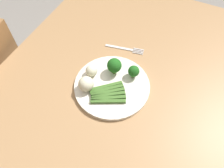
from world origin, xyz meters
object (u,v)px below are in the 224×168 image
(dining_table, at_px, (113,104))
(broccoli_back_right, at_px, (114,66))
(cauliflower_back, at_px, (92,71))
(asparagus_bundle, at_px, (108,94))
(fork, at_px, (125,49))
(plate, at_px, (112,86))
(cauliflower_near_fork, at_px, (86,84))
(broccoli_outer_edge, at_px, (134,71))

(dining_table, bearing_deg, broccoli_back_right, -159.12)
(broccoli_back_right, xyz_separation_m, cauliflower_back, (0.05, -0.07, -0.02))
(asparagus_bundle, relative_size, fork, 0.86)
(plate, height_order, fork, plate)
(dining_table, xyz_separation_m, cauliflower_back, (-0.02, -0.10, 0.14))
(dining_table, bearing_deg, asparagus_bundle, -7.65)
(cauliflower_near_fork, distance_m, cauliflower_back, 0.07)
(broccoli_back_right, bearing_deg, broccoli_outer_edge, 100.40)
(asparagus_bundle, bearing_deg, cauliflower_near_fork, 149.77)
(cauliflower_back, bearing_deg, asparagus_bundle, 59.20)
(dining_table, bearing_deg, broccoli_outer_edge, 151.15)
(asparagus_bundle, bearing_deg, broccoli_outer_edge, 30.41)
(dining_table, bearing_deg, plate, -146.18)
(dining_table, height_order, cauliflower_back, cauliflower_back)
(plate, height_order, asparagus_bundle, asparagus_bundle)
(asparagus_bundle, xyz_separation_m, broccoli_outer_edge, (-0.12, 0.05, 0.02))
(plate, xyz_separation_m, fork, (-0.20, -0.03, -0.01))
(plate, bearing_deg, cauliflower_back, -96.88)
(broccoli_outer_edge, xyz_separation_m, fork, (-0.13, -0.09, -0.04))
(dining_table, xyz_separation_m, fork, (-0.21, -0.04, 0.11))
(plate, relative_size, broccoli_outer_edge, 5.39)
(broccoli_outer_edge, xyz_separation_m, cauliflower_near_fork, (0.12, -0.13, -0.00))
(plate, distance_m, cauliflower_back, 0.10)
(asparagus_bundle, distance_m, fork, 0.25)
(plate, xyz_separation_m, broccoli_back_right, (-0.06, -0.02, 0.05))
(cauliflower_back, bearing_deg, plate, 83.12)
(cauliflower_back, bearing_deg, broccoli_back_right, 122.84)
(asparagus_bundle, height_order, cauliflower_back, cauliflower_back)
(broccoli_outer_edge, xyz_separation_m, cauliflower_back, (0.06, -0.15, -0.01))
(fork, bearing_deg, broccoli_back_right, -94.81)
(asparagus_bundle, relative_size, broccoli_outer_edge, 2.74)
(broccoli_outer_edge, distance_m, fork, 0.16)
(broccoli_outer_edge, bearing_deg, cauliflower_back, -67.57)
(broccoli_back_right, distance_m, fork, 0.15)
(dining_table, relative_size, broccoli_outer_edge, 25.84)
(cauliflower_near_fork, bearing_deg, broccoli_outer_edge, 133.48)
(dining_table, relative_size, broccoli_back_right, 19.97)
(broccoli_back_right, height_order, fork, broccoli_back_right)
(dining_table, height_order, cauliflower_near_fork, cauliflower_near_fork)
(broccoli_back_right, bearing_deg, cauliflower_near_fork, -27.68)
(plate, distance_m, broccoli_outer_edge, 0.10)
(dining_table, relative_size, plate, 4.80)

